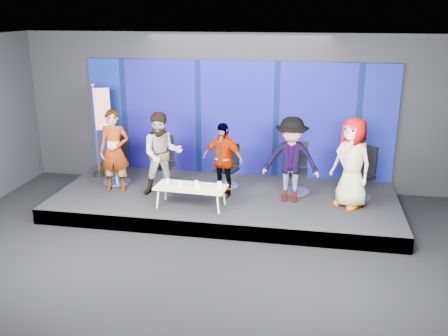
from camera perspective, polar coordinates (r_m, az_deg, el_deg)
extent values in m
plane|color=black|center=(8.28, -3.04, -11.03)|extent=(10.00, 10.00, 0.00)
cube|color=black|center=(11.41, 1.53, 6.44)|extent=(10.00, 0.02, 3.50)
cube|color=black|center=(4.16, -16.88, -15.53)|extent=(10.00, 0.02, 3.50)
cube|color=black|center=(7.28, -3.50, 13.90)|extent=(10.00, 8.00, 0.02)
cube|color=black|center=(10.44, 0.15, -3.81)|extent=(7.00, 3.00, 0.30)
cube|color=navy|center=(11.39, 1.48, 5.65)|extent=(7.00, 0.08, 2.60)
cylinder|color=silver|center=(11.27, -12.13, -1.59)|extent=(0.67, 0.67, 0.06)
cylinder|color=silver|center=(11.20, -12.21, -0.47)|extent=(0.07, 0.07, 0.40)
cube|color=black|center=(11.14, -12.27, 0.51)|extent=(0.54, 0.54, 0.07)
cube|color=black|center=(11.27, -12.06, 2.49)|extent=(0.45, 0.11, 0.55)
imported|color=black|center=(10.59, -12.42, 1.90)|extent=(0.68, 0.49, 1.74)
cylinder|color=silver|center=(10.94, -6.66, -1.90)|extent=(0.77, 0.77, 0.06)
cylinder|color=silver|center=(10.87, -6.70, -0.76)|extent=(0.07, 0.07, 0.40)
cube|color=black|center=(10.80, -6.74, 0.25)|extent=(0.62, 0.62, 0.07)
cube|color=black|center=(10.94, -6.88, 2.26)|extent=(0.43, 0.20, 0.55)
imported|color=black|center=(10.26, -7.08, 1.63)|extent=(1.01, 0.91, 1.72)
cylinder|color=silver|center=(10.77, 0.28, -2.11)|extent=(0.66, 0.66, 0.05)
cylinder|color=silver|center=(10.70, 0.29, -1.08)|extent=(0.06, 0.06, 0.35)
cube|color=black|center=(10.65, 0.29, -0.18)|extent=(0.53, 0.53, 0.06)
cube|color=black|center=(10.74, 0.79, 1.61)|extent=(0.39, 0.15, 0.49)
imported|color=black|center=(10.12, -0.17, 0.97)|extent=(0.96, 0.60, 1.53)
cylinder|color=silver|center=(10.55, 8.09, -2.71)|extent=(0.60, 0.60, 0.06)
cylinder|color=silver|center=(10.47, 8.14, -1.54)|extent=(0.07, 0.07, 0.40)
cube|color=black|center=(10.41, 8.19, -0.51)|extent=(0.48, 0.48, 0.07)
cube|color=black|center=(10.54, 8.35, 1.58)|extent=(0.44, 0.06, 0.55)
imported|color=black|center=(9.87, 7.67, 0.93)|extent=(1.12, 0.65, 1.71)
cylinder|color=silver|center=(10.49, 14.87, -3.26)|extent=(0.87, 0.87, 0.06)
cylinder|color=silver|center=(10.41, 14.97, -2.05)|extent=(0.07, 0.07, 0.41)
cube|color=black|center=(10.35, 15.06, -0.98)|extent=(0.69, 0.69, 0.07)
cube|color=black|center=(10.44, 16.06, 1.03)|extent=(0.36, 0.35, 0.56)
imported|color=black|center=(9.82, 14.43, 0.58)|extent=(1.01, 1.00, 1.76)
cube|color=tan|center=(9.64, -3.81, -2.20)|extent=(1.40, 0.66, 0.04)
cylinder|color=tan|center=(9.71, -7.58, -3.51)|extent=(0.04, 0.04, 0.38)
cylinder|color=tan|center=(10.11, -6.65, -2.61)|extent=(0.04, 0.04, 0.38)
cylinder|color=tan|center=(9.36, -0.69, -4.18)|extent=(0.04, 0.04, 0.38)
cylinder|color=tan|center=(9.77, -0.02, -3.22)|extent=(0.04, 0.04, 0.38)
cylinder|color=silver|center=(9.82, -6.44, -1.49)|extent=(0.08, 0.08, 0.09)
cylinder|color=silver|center=(9.62, -5.01, -1.86)|extent=(0.08, 0.08, 0.10)
cylinder|color=silver|center=(9.65, -3.19, -1.74)|extent=(0.08, 0.08, 0.10)
cylinder|color=silver|center=(9.49, -2.96, -2.12)|extent=(0.07, 0.07, 0.09)
cylinder|color=silver|center=(9.55, -0.54, -1.90)|extent=(0.09, 0.09, 0.11)
cylinder|color=black|center=(11.89, -14.03, -0.64)|extent=(0.29, 0.29, 0.09)
cylinder|color=#BB863C|center=(11.61, -14.41, 4.16)|extent=(0.04, 0.04, 1.96)
sphere|color=#BB863C|center=(11.43, -14.80, 9.16)|extent=(0.10, 0.10, 0.10)
cube|color=#A81318|center=(11.48, -13.71, 6.57)|extent=(0.34, 0.16, 0.94)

